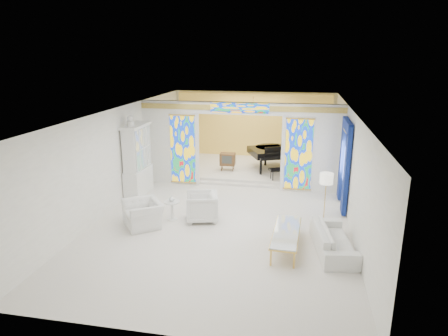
% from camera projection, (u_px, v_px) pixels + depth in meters
% --- Properties ---
extents(floor, '(12.00, 12.00, 0.00)m').
position_uv_depth(floor, '(229.00, 207.00, 12.40)').
color(floor, silver).
rests_on(floor, ground).
extents(ceiling, '(7.00, 12.00, 0.02)m').
position_uv_depth(ceiling, '(230.00, 110.00, 11.57)').
color(ceiling, white).
rests_on(ceiling, wall_back).
extents(wall_back, '(7.00, 0.02, 3.00)m').
position_uv_depth(wall_back, '(253.00, 126.00, 17.65)').
color(wall_back, white).
rests_on(wall_back, floor).
extents(wall_front, '(7.00, 0.02, 3.00)m').
position_uv_depth(wall_front, '(163.00, 255.00, 6.32)').
color(wall_front, white).
rests_on(wall_front, floor).
extents(wall_left, '(0.02, 12.00, 3.00)m').
position_uv_depth(wall_left, '(121.00, 155.00, 12.62)').
color(wall_left, white).
rests_on(wall_left, floor).
extents(wall_right, '(0.02, 12.00, 3.00)m').
position_uv_depth(wall_right, '(351.00, 166.00, 11.35)').
color(wall_right, white).
rests_on(wall_right, floor).
extents(partition_wall, '(7.00, 0.22, 3.00)m').
position_uv_depth(partition_wall, '(240.00, 141.00, 13.82)').
color(partition_wall, white).
rests_on(partition_wall, floor).
extents(stained_glass_left, '(0.90, 0.04, 2.40)m').
position_uv_depth(stained_glass_left, '(183.00, 149.00, 14.19)').
color(stained_glass_left, gold).
rests_on(stained_glass_left, partition_wall).
extents(stained_glass_right, '(0.90, 0.04, 2.40)m').
position_uv_depth(stained_glass_right, '(299.00, 155.00, 13.45)').
color(stained_glass_right, gold).
rests_on(stained_glass_right, partition_wall).
extents(stained_glass_transom, '(2.00, 0.04, 0.34)m').
position_uv_depth(stained_glass_transom, '(240.00, 108.00, 13.40)').
color(stained_glass_transom, gold).
rests_on(stained_glass_transom, partition_wall).
extents(alcove_platform, '(6.80, 3.80, 0.18)m').
position_uv_depth(alcove_platform, '(247.00, 168.00, 16.24)').
color(alcove_platform, silver).
rests_on(alcove_platform, floor).
extents(gold_curtain_back, '(6.70, 0.10, 2.90)m').
position_uv_depth(gold_curtain_back, '(253.00, 126.00, 17.53)').
color(gold_curtain_back, gold).
rests_on(gold_curtain_back, wall_back).
extents(chandelier, '(0.48, 0.48, 0.30)m').
position_uv_depth(chandelier, '(253.00, 108.00, 15.43)').
color(chandelier, gold).
rests_on(chandelier, ceiling).
extents(blue_drapes, '(0.14, 1.85, 2.65)m').
position_uv_depth(blue_drapes, '(345.00, 157.00, 12.01)').
color(blue_drapes, navy).
rests_on(blue_drapes, wall_right).
extents(china_cabinet, '(0.56, 1.46, 2.72)m').
position_uv_depth(china_cabinet, '(137.00, 160.00, 13.22)').
color(china_cabinet, white).
rests_on(china_cabinet, floor).
extents(armchair_left, '(1.40, 1.42, 0.70)m').
position_uv_depth(armchair_left, '(143.00, 214.00, 10.95)').
color(armchair_left, white).
rests_on(armchair_left, floor).
extents(armchair_right, '(1.08, 1.06, 0.81)m').
position_uv_depth(armchair_right, '(202.00, 207.00, 11.30)').
color(armchair_right, white).
rests_on(armchair_right, floor).
extents(sofa, '(1.09, 2.16, 0.60)m').
position_uv_depth(sofa, '(333.00, 239.00, 9.55)').
color(sofa, silver).
rests_on(sofa, floor).
extents(side_table, '(0.58, 0.58, 0.55)m').
position_uv_depth(side_table, '(172.00, 208.00, 11.35)').
color(side_table, white).
rests_on(side_table, floor).
extents(vase, '(0.21, 0.21, 0.17)m').
position_uv_depth(vase, '(172.00, 198.00, 11.27)').
color(vase, white).
rests_on(vase, side_table).
extents(coffee_table, '(0.71, 2.04, 0.45)m').
position_uv_depth(coffee_table, '(286.00, 232.00, 9.66)').
color(coffee_table, silver).
rests_on(coffee_table, floor).
extents(floor_lamp, '(0.40, 0.40, 1.48)m').
position_uv_depth(floor_lamp, '(326.00, 181.00, 10.77)').
color(floor_lamp, gold).
rests_on(floor_lamp, floor).
extents(grand_piano, '(1.89, 2.83, 1.01)m').
position_uv_depth(grand_piano, '(270.00, 152.00, 15.73)').
color(grand_piano, black).
rests_on(grand_piano, alcove_platform).
extents(tv_console, '(0.59, 0.42, 0.68)m').
position_uv_depth(tv_console, '(228.00, 159.00, 15.54)').
color(tv_console, brown).
rests_on(tv_console, alcove_platform).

